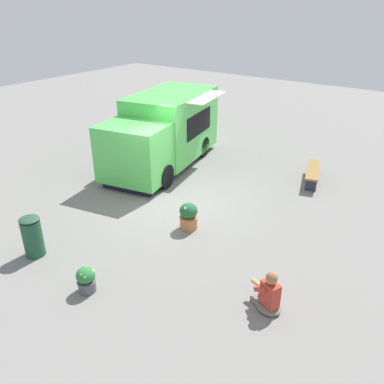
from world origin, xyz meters
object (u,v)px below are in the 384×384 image
(person_customer, at_px, (269,294))
(planter_flowering_near, at_px, (189,216))
(plaza_bench, at_px, (313,172))
(food_truck, at_px, (164,133))
(planter_flowering_far, at_px, (86,279))
(trash_bin, at_px, (32,236))

(person_customer, bearing_deg, planter_flowering_near, 63.30)
(planter_flowering_near, distance_m, plaza_bench, 5.00)
(planter_flowering_near, bearing_deg, plaza_bench, -18.23)
(plaza_bench, bearing_deg, person_customer, -166.96)
(food_truck, xyz_separation_m, planter_flowering_far, (-6.33, -3.12, -0.90))
(planter_flowering_far, height_order, plaza_bench, planter_flowering_far)
(planter_flowering_near, relative_size, planter_flowering_far, 1.29)
(food_truck, distance_m, plaza_bench, 5.25)
(person_customer, relative_size, trash_bin, 0.88)
(planter_flowering_far, xyz_separation_m, plaza_bench, (7.96, -1.81, 0.06))
(person_customer, relative_size, planter_flowering_far, 1.57)
(planter_flowering_far, bearing_deg, plaza_bench, -12.78)
(planter_flowering_far, xyz_separation_m, trash_bin, (0.15, 2.00, 0.22))
(person_customer, distance_m, plaza_bench, 6.43)
(food_truck, relative_size, trash_bin, 5.51)
(planter_flowering_near, bearing_deg, trash_bin, 143.85)
(food_truck, relative_size, person_customer, 6.24)
(food_truck, relative_size, planter_flowering_near, 7.57)
(food_truck, bearing_deg, plaza_bench, -71.63)
(person_customer, xyz_separation_m, plaza_bench, (6.26, 1.45, -0.00))
(food_truck, bearing_deg, planter_flowering_near, -132.80)
(plaza_bench, height_order, trash_bin, trash_bin)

